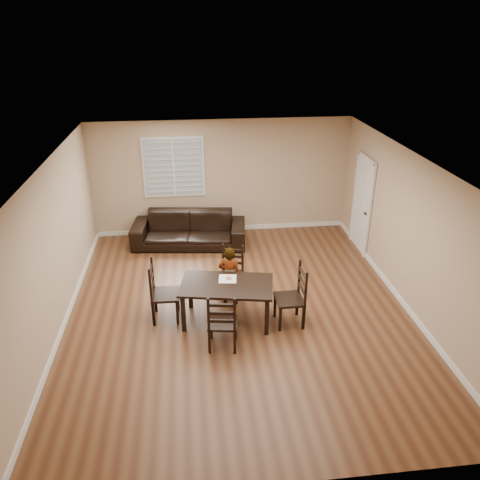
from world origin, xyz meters
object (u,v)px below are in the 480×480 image
object	(u,v)px
chair_far	(222,326)
child	(230,276)
chair_right	(297,297)
chair_near	(232,271)
sofa	(189,230)
chair_left	(157,294)
donut	(229,278)
dining_table	(227,289)

from	to	relation	value
chair_far	child	distance (m)	1.38
chair_far	chair_right	bearing A→B (deg)	-146.80
chair_near	sofa	distance (m)	2.26
chair_left	child	xyz separation A→B (m)	(1.27, 0.35, 0.07)
chair_left	donut	bearing A→B (deg)	-89.95
chair_far	sofa	size ratio (longest dim) A/B	0.40
chair_far	chair_left	distance (m)	1.43
dining_table	donut	distance (m)	0.21
dining_table	chair_right	xyz separation A→B (m)	(1.17, -0.19, -0.14)
donut	chair_right	bearing A→B (deg)	-17.70
child	donut	world-z (taller)	child
dining_table	sofa	world-z (taller)	sofa
dining_table	child	size ratio (longest dim) A/B	1.48
chair_left	chair_right	bearing A→B (deg)	-97.91
dining_table	chair_far	distance (m)	0.84
child	donut	distance (m)	0.42
chair_near	dining_table	bearing A→B (deg)	-85.00
chair_left	chair_near	bearing A→B (deg)	-59.25
chair_left	sofa	xyz separation A→B (m)	(0.58, 2.88, -0.12)
chair_far	dining_table	bearing A→B (deg)	-92.19
dining_table	chair_near	distance (m)	1.00
sofa	chair_right	bearing A→B (deg)	-55.04
chair_far	chair_right	distance (m)	1.45
dining_table	chair_left	xyz separation A→B (m)	(-1.17, 0.20, -0.13)
chair_near	sofa	bearing A→B (deg)	126.43
chair_left	chair_right	size ratio (longest dim) A/B	1.01
chair_near	donut	bearing A→B (deg)	-83.78
chair_far	donut	xyz separation A→B (m)	(0.20, 0.97, 0.29)
chair_far	chair_right	world-z (taller)	chair_right
donut	dining_table	bearing A→B (deg)	-106.92
dining_table	donut	xyz separation A→B (m)	(0.05, 0.17, 0.11)
donut	chair_far	bearing A→B (deg)	-101.37
chair_right	chair_near	bearing A→B (deg)	-140.91
chair_right	donut	distance (m)	1.20
chair_right	sofa	world-z (taller)	chair_right
chair_far	chair_right	xyz separation A→B (m)	(1.31, 0.62, 0.04)
child	chair_right	bearing A→B (deg)	161.23
chair_right	child	bearing A→B (deg)	-125.97
chair_near	chair_far	distance (m)	1.80
dining_table	chair_far	world-z (taller)	chair_far
child	sofa	distance (m)	2.63
chair_near	child	world-z (taller)	child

